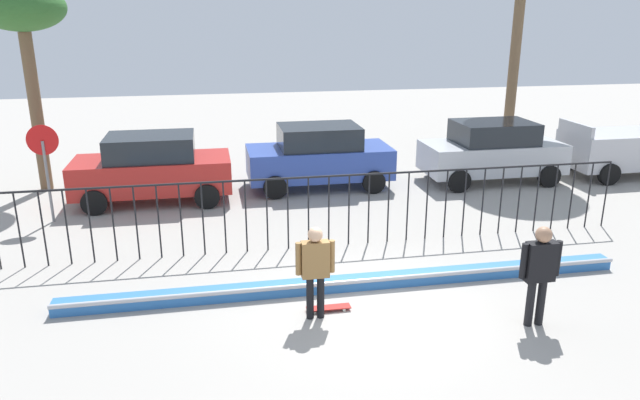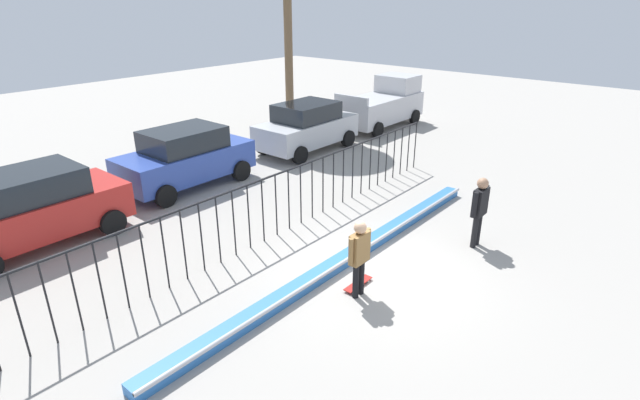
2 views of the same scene
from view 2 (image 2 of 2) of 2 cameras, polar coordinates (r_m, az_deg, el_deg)
The scene contains 10 objects.
ground_plane at distance 11.14m, azimuth 6.30°, elevation -8.56°, with size 60.00×60.00×0.00m, color #9E9991.
bowl_coping_ledge at distance 11.46m, azimuth 3.07°, elevation -6.77°, with size 11.00×0.41×0.27m.
perimeter_fence at distance 12.39m, azimuth -5.17°, elevation 0.27°, with size 14.04×0.04×1.67m.
skateboarder at distance 9.88m, azimuth 4.61°, elevation -6.08°, with size 0.68×0.26×1.69m.
skateboard at distance 10.66m, azimuth 4.46°, elevation -9.69°, with size 0.80×0.20×0.07m.
camera_operator at distance 12.39m, azimuth 18.11°, elevation -0.66°, with size 0.72×0.27×1.79m.
parked_car_red at distance 13.84m, azimuth -30.54°, elevation -0.80°, with size 4.30×2.12×1.90m.
parked_car_blue at distance 16.29m, azimuth -15.41°, elevation 4.84°, with size 4.30×2.12×1.90m.
parked_car_silver at distance 19.49m, azimuth -1.56°, elevation 8.56°, with size 4.30×2.12×1.90m.
pickup_truck at distance 23.48m, azimuth 7.35°, elevation 11.01°, with size 4.70×2.12×2.24m.
Camera 2 is at (-8.01, -5.14, 5.78)m, focal length 27.47 mm.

